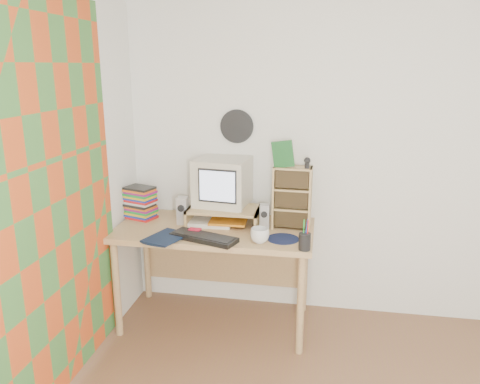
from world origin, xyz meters
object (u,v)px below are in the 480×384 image
at_px(dvd_stack, 140,199).
at_px(cd_rack, 292,198).
at_px(keyboard, 204,238).
at_px(diary, 154,233).
at_px(mug, 260,235).
at_px(crt_monitor, 221,183).
at_px(desk, 217,242).

relative_size(dvd_stack, cd_rack, 0.67).
xyz_separation_m(keyboard, dvd_stack, (-0.58, 0.36, 0.13)).
relative_size(keyboard, diary, 1.79).
bearing_deg(dvd_stack, cd_rack, 17.74).
relative_size(dvd_stack, mug, 2.37).
relative_size(crt_monitor, cd_rack, 0.82).
bearing_deg(diary, crt_monitor, 65.93).
bearing_deg(cd_rack, keyboard, -144.86).
distance_m(desk, cd_rack, 0.65).
height_order(desk, dvd_stack, dvd_stack).
bearing_deg(crt_monitor, desk, -96.38).
distance_m(desk, diary, 0.50).
height_order(dvd_stack, cd_rack, cd_rack).
bearing_deg(cd_rack, diary, -155.69).
relative_size(desk, cd_rack, 3.17).
bearing_deg(dvd_stack, mug, -1.58).
height_order(dvd_stack, mug, dvd_stack).
height_order(keyboard, cd_rack, cd_rack).
distance_m(dvd_stack, diary, 0.45).
xyz_separation_m(desk, cd_rack, (0.54, 0.04, 0.36)).
bearing_deg(mug, desk, 140.58).
relative_size(cd_rack, mug, 3.55).
xyz_separation_m(mug, diary, (-0.72, -0.02, -0.02)).
height_order(desk, diary, diary).
bearing_deg(crt_monitor, diary, -126.15).
bearing_deg(mug, crt_monitor, 131.43).
height_order(crt_monitor, cd_rack, crt_monitor).
bearing_deg(cd_rack, mug, -115.84).
bearing_deg(diary, cd_rack, 41.05).
height_order(keyboard, dvd_stack, dvd_stack).
xyz_separation_m(dvd_stack, diary, (0.23, -0.36, -0.12)).
distance_m(desk, crt_monitor, 0.44).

